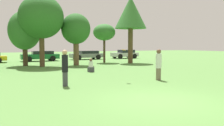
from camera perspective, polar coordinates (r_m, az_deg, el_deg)
The scene contains 13 objects.
ground_plane at distance 8.62m, azimuth 11.74°, elevation -9.06°, with size 120.00×120.00×0.00m, color #54843D.
person_thrower at distance 11.51m, azimuth -11.39°, elevation -1.02°, with size 0.30×0.30×1.76m.
person_catcher at distance 13.50m, azimuth 11.29°, elevation -0.30°, with size 0.33×0.33×1.76m.
frisbee at distance 12.71m, azimuth 2.84°, elevation 3.21°, with size 0.23×0.23×0.06m.
bystander_sitting at distance 17.33m, azimuth -5.18°, elevation -0.81°, with size 0.42×0.35×1.01m.
tree_2 at distance 23.86m, azimuth -20.55°, elevation 7.36°, with size 3.01×3.01×5.20m.
tree_3 at distance 22.58m, azimuth -16.87°, elevation 10.62°, with size 4.05×4.05×6.51m.
tree_4 at distance 23.25m, azimuth -8.80°, elevation 8.07°, with size 2.83×2.83×5.04m.
tree_5 at distance 26.42m, azimuth -1.91°, elevation 7.43°, with size 2.48×2.48×4.33m.
tree_6 at distance 25.89m, azimuth 4.56°, elevation 12.00°, with size 3.45×3.45×7.23m.
parked_car_green at distance 30.09m, azimuth -17.02°, elevation 1.73°, with size 4.51×1.96×1.25m.
parked_car_grey at distance 32.36m, azimuth -6.12°, elevation 2.03°, with size 4.51×2.04×1.19m.
parked_car_silver at distance 34.71m, azimuth 3.18°, elevation 2.26°, with size 3.90×2.04×1.27m.
Camera 1 is at (-5.38, -6.44, 2.00)m, focal length 37.51 mm.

